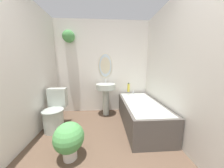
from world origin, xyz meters
TOP-DOWN VIEW (x-y plane):
  - wall_back at (-0.05, 2.61)m, footprint 2.53×0.30m
  - wall_left at (-1.23, 1.30)m, footprint 0.06×2.71m
  - wall_right at (1.23, 1.30)m, footprint 0.06×2.71m
  - toilet at (-0.95, 1.73)m, footprint 0.39×0.55m
  - pedestal_sink at (0.07, 2.31)m, footprint 0.48×0.48m
  - bathtub at (0.81, 1.76)m, footprint 0.75×1.57m
  - shampoo_bottle at (0.67, 2.38)m, footprint 0.06×0.06m
  - potted_plant at (-0.44, 0.95)m, footprint 0.40×0.40m

SIDE VIEW (x-z plane):
  - bathtub at x=0.81m, z-range -0.03..0.55m
  - potted_plant at x=-0.44m, z-range 0.04..0.56m
  - toilet at x=-0.95m, z-range -0.07..0.72m
  - pedestal_sink at x=0.07m, z-range 0.14..1.04m
  - shampoo_bottle at x=0.67m, z-range 0.57..0.80m
  - wall_left at x=-1.23m, z-range 0.00..2.40m
  - wall_right at x=1.23m, z-range 0.00..2.40m
  - wall_back at x=-0.05m, z-range 0.05..2.45m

